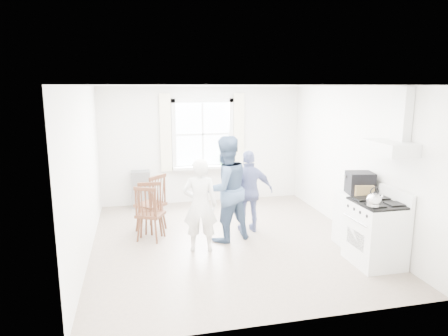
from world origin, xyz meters
TOP-DOWN VIEW (x-y plane):
  - room_shell at (0.00, 0.00)m, footprint 4.62×5.12m
  - window_assembly at (0.00, 2.45)m, footprint 1.88×0.24m
  - range_hood at (2.07, -1.35)m, footprint 0.45×0.76m
  - shelf_unit at (-1.40, 2.33)m, footprint 0.40×0.30m
  - gas_stove at (1.91, -1.35)m, footprint 0.68×0.76m
  - kettle at (1.70, -1.56)m, footprint 0.20×0.20m
  - low_cabinet at (1.98, -0.65)m, footprint 0.50×0.55m
  - stereo_stack at (1.99, -0.71)m, footprint 0.46×0.43m
  - cardboard_box at (1.97, -0.85)m, footprint 0.33×0.27m
  - windsor_chair_a at (-1.27, 0.53)m, footprint 0.44×0.43m
  - windsor_chair_b at (-1.33, 0.27)m, footprint 0.55×0.54m
  - windsor_chair_c at (-1.18, 0.74)m, footprint 0.62×0.62m
  - person_left at (-0.53, -0.30)m, footprint 0.64×0.64m
  - person_mid at (-0.04, 0.07)m, footprint 1.11×1.11m
  - person_right at (0.47, 0.37)m, footprint 0.90×0.90m
  - potted_plant at (0.45, 2.36)m, footprint 0.22×0.22m

SIDE VIEW (x-z plane):
  - shelf_unit at x=-1.40m, z-range 0.00..0.80m
  - low_cabinet at x=1.98m, z-range 0.00..0.90m
  - gas_stove at x=1.91m, z-range -0.08..1.04m
  - windsor_chair_b at x=-1.33m, z-range 0.11..1.08m
  - windsor_chair_a at x=-1.27m, z-range 0.11..1.11m
  - windsor_chair_c at x=-1.18m, z-range 0.12..1.18m
  - person_right at x=0.47m, z-range 0.00..1.49m
  - person_left at x=-0.53m, z-range 0.00..1.51m
  - person_mid at x=-0.04m, z-range 0.00..1.80m
  - cardboard_box at x=1.97m, z-range 0.90..1.08m
  - potted_plant at x=0.45m, z-range 0.85..1.21m
  - kettle at x=1.70m, z-range 0.90..1.19m
  - stereo_stack at x=1.99m, z-range 0.90..1.25m
  - room_shell at x=0.00m, z-range -0.02..2.62m
  - window_assembly at x=0.00m, z-range 0.61..2.31m
  - range_hood at x=2.07m, z-range 1.43..2.37m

